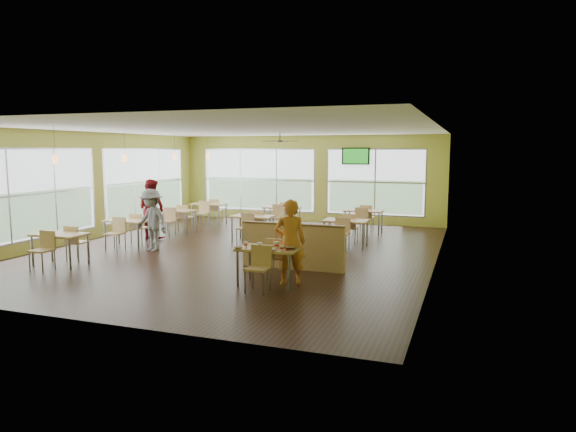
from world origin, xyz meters
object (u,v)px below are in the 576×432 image
object	(u,v)px
half_wall_divider	(293,246)
man_plaid	(290,242)
food_basket	(290,248)
main_table	(268,254)

from	to	relation	value
half_wall_divider	man_plaid	bearing A→B (deg)	-73.03
food_basket	man_plaid	bearing A→B (deg)	111.66
main_table	food_basket	size ratio (longest dim) A/B	6.48
man_plaid	food_basket	size ratio (longest dim) A/B	7.29
man_plaid	food_basket	world-z (taller)	man_plaid
half_wall_divider	man_plaid	distance (m)	1.37
food_basket	main_table	bearing A→B (deg)	178.00
main_table	half_wall_divider	size ratio (longest dim) A/B	0.63
man_plaid	half_wall_divider	bearing A→B (deg)	-97.32
food_basket	half_wall_divider	bearing A→B (deg)	107.61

